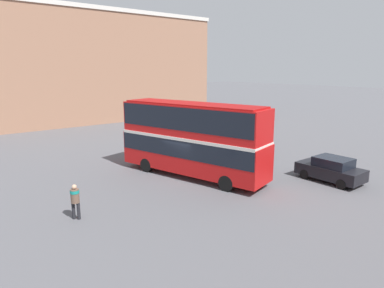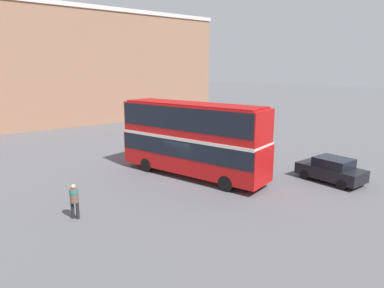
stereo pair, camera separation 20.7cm
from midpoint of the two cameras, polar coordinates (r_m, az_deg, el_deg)
The scene contains 6 objects.
ground_plane at distance 23.01m, azimuth -0.73°, elevation -5.47°, with size 240.00×240.00×0.00m, color #5B5B60.
building_row_left at distance 49.96m, azimuth -17.13°, elevation 12.20°, with size 10.16×36.02×14.59m.
double_decker_bus at distance 22.46m, azimuth 0.27°, elevation 1.46°, with size 10.76×5.11×4.92m.
pedestrian_foreground at distance 17.41m, azimuth -18.73°, elevation -8.47°, with size 0.60×0.60×1.74m.
parked_car_kerb_near at distance 37.39m, azimuth 2.91°, elevation 2.80°, with size 4.13×2.31×1.61m.
parked_car_kerb_far at distance 23.59m, azimuth 22.42°, elevation -3.98°, with size 4.07×1.96×1.59m.
Camera 2 is at (17.56, -13.07, 7.10)m, focal length 32.00 mm.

